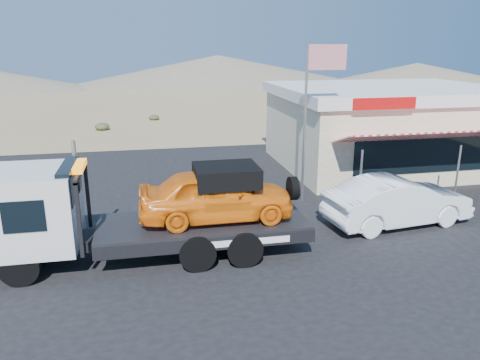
% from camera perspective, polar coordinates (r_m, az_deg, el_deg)
% --- Properties ---
extents(ground, '(120.00, 120.00, 0.00)m').
position_cam_1_polar(ground, '(13.33, -5.61, -10.07)').
color(ground, '#987C56').
rests_on(ground, ground).
extents(asphalt_lot, '(32.00, 24.00, 0.02)m').
position_cam_1_polar(asphalt_lot, '(16.32, 0.24, -4.84)').
color(asphalt_lot, black).
rests_on(asphalt_lot, ground).
extents(tow_truck, '(8.54, 2.53, 2.86)m').
position_cam_1_polar(tow_truck, '(13.27, -11.41, -3.23)').
color(tow_truck, black).
rests_on(tow_truck, asphalt_lot).
extents(white_sedan, '(5.13, 2.33, 1.63)m').
position_cam_1_polar(white_sedan, '(16.50, 18.65, -2.46)').
color(white_sedan, white).
rests_on(white_sedan, asphalt_lot).
extents(jerky_store, '(10.40, 9.97, 3.90)m').
position_cam_1_polar(jerky_store, '(24.21, 17.35, 6.31)').
color(jerky_store, '#C4B794').
rests_on(jerky_store, asphalt_lot).
extents(flagpole, '(1.55, 0.10, 6.00)m').
position_cam_1_polar(flagpole, '(17.61, 8.72, 9.17)').
color(flagpole, '#99999E').
rests_on(flagpole, asphalt_lot).
extents(distant_hills, '(126.00, 48.00, 4.20)m').
position_cam_1_polar(distant_hills, '(67.70, -19.44, 12.07)').
color(distant_hills, '#726B59').
rests_on(distant_hills, ground).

